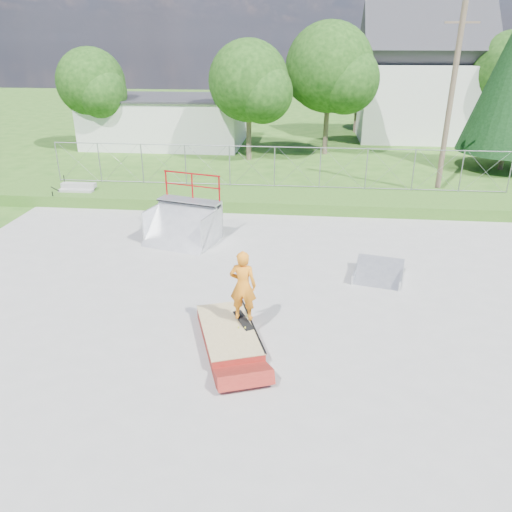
{
  "coord_description": "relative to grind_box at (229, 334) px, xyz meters",
  "views": [
    {
      "loc": [
        1.38,
        -11.19,
        6.64
      ],
      "look_at": [
        0.11,
        1.36,
        1.1
      ],
      "focal_mm": 35.0,
      "sensor_mm": 36.0,
      "label": 1
    }
  ],
  "objects": [
    {
      "name": "tree_center",
      "position": [
        3.06,
        21.05,
        4.66
      ],
      "size": [
        5.44,
        5.12,
        7.6
      ],
      "color": "brown",
      "rests_on": "ground"
    },
    {
      "name": "concrete_pad",
      "position": [
        0.28,
        1.24,
        -0.16
      ],
      "size": [
        20.0,
        16.0,
        0.04
      ],
      "primitive_type": "cube",
      "color": "gray",
      "rests_on": "ground"
    },
    {
      "name": "tree_left_near",
      "position": [
        -1.47,
        19.08,
        4.05
      ],
      "size": [
        4.76,
        4.48,
        6.65
      ],
      "color": "brown",
      "rests_on": "ground"
    },
    {
      "name": "chain_link_fence",
      "position": [
        0.28,
        11.74,
        1.22
      ],
      "size": [
        20.0,
        0.06,
        1.8
      ],
      "primitive_type": null,
      "color": "gray",
      "rests_on": "grass_berm"
    },
    {
      "name": "grass_berm",
      "position": [
        0.28,
        10.74,
        0.07
      ],
      "size": [
        24.0,
        3.0,
        0.5
      ],
      "primitive_type": "cube",
      "color": "#295518",
      "rests_on": "ground"
    },
    {
      "name": "tree_back_mid",
      "position": [
        5.49,
        29.1,
        3.45
      ],
      "size": [
        4.08,
        3.84,
        5.7
      ],
      "color": "brown",
      "rests_on": "ground"
    },
    {
      "name": "tree_left_far",
      "position": [
        -11.49,
        21.09,
        3.75
      ],
      "size": [
        4.42,
        4.16,
        6.18
      ],
      "color": "brown",
      "rests_on": "ground"
    },
    {
      "name": "utility_building_flat",
      "position": [
        -7.72,
        23.24,
        1.32
      ],
      "size": [
        10.0,
        6.0,
        3.0
      ],
      "primitive_type": "cube",
      "color": "silver",
      "rests_on": "ground"
    },
    {
      "name": "utility_pole",
      "position": [
        7.78,
        13.24,
        3.82
      ],
      "size": [
        0.24,
        0.24,
        8.0
      ],
      "primitive_type": "cylinder",
      "color": "brown",
      "rests_on": "ground"
    },
    {
      "name": "skater",
      "position": [
        0.32,
        0.29,
        1.1
      ],
      "size": [
        0.67,
        0.47,
        1.74
      ],
      "primitive_type": "imported",
      "rotation": [
        0.0,
        0.0,
        3.05
      ],
      "color": "orange",
      "rests_on": "grind_box"
    },
    {
      "name": "concrete_stairs",
      "position": [
        -8.22,
        9.94,
        0.22
      ],
      "size": [
        1.5,
        1.6,
        0.8
      ],
      "primitive_type": null,
      "color": "gray",
      "rests_on": "ground"
    },
    {
      "name": "grind_box",
      "position": [
        0.0,
        0.0,
        0.0
      ],
      "size": [
        1.95,
        2.73,
        0.37
      ],
      "rotation": [
        0.0,
        0.0,
        0.34
      ],
      "color": "maroon",
      "rests_on": "concrete_pad"
    },
    {
      "name": "flat_bank_ramp",
      "position": [
        3.94,
        3.74,
        0.03
      ],
      "size": [
        1.68,
        1.75,
        0.43
      ],
      "primitive_type": null,
      "rotation": [
        0.0,
        0.0,
        -0.23
      ],
      "color": "#AAADB3",
      "rests_on": "concrete_pad"
    },
    {
      "name": "skateboard",
      "position": [
        0.32,
        0.29,
        0.23
      ],
      "size": [
        0.6,
        0.79,
        0.13
      ],
      "primitive_type": "cube",
      "rotation": [
        0.14,
        0.0,
        0.55
      ],
      "color": "black",
      "rests_on": "grind_box"
    },
    {
      "name": "ground",
      "position": [
        0.28,
        1.24,
        -0.18
      ],
      "size": [
        120.0,
        120.0,
        0.0
      ],
      "primitive_type": "plane",
      "color": "#295518",
      "rests_on": "ground"
    },
    {
      "name": "gable_house",
      "position": [
        9.28,
        27.24,
        3.65
      ],
      "size": [
        8.4,
        6.08,
        8.94
      ],
      "color": "silver",
      "rests_on": "ground"
    },
    {
      "name": "quarter_pipe",
      "position": [
        -2.56,
        5.99,
        0.96
      ],
      "size": [
        2.71,
        2.47,
        2.28
      ],
      "primitive_type": null,
      "rotation": [
        0.0,
        0.0,
        -0.27
      ],
      "color": "#AAADB3",
      "rests_on": "concrete_pad"
    }
  ]
}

